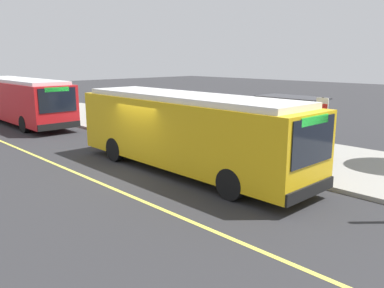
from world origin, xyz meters
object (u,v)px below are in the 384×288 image
transit_bus_main (186,130)px  transit_bus_second (21,99)px  waiting_bench (288,141)px  route_sign_post (321,126)px

transit_bus_main → transit_bus_second: bearing=-179.5°
transit_bus_second → waiting_bench: transit_bus_second is taller
transit_bus_second → waiting_bench: bearing=17.1°
transit_bus_main → waiting_bench: bearing=77.0°
transit_bus_second → waiting_bench: (17.04, 5.24, -0.98)m
waiting_bench → route_sign_post: (2.89, -2.52, 1.32)m
transit_bus_main → waiting_bench: (1.18, 5.10, -0.98)m
waiting_bench → transit_bus_main: bearing=-103.0°
waiting_bench → route_sign_post: 4.05m
transit_bus_main → route_sign_post: (4.07, 2.58, 0.34)m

